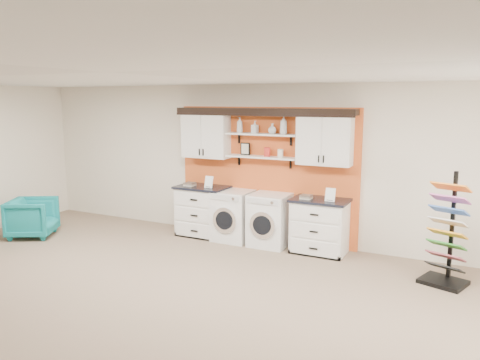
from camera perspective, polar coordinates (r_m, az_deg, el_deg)
The scene contains 22 objects.
floor at distance 5.56m, azimuth -14.39°, elevation -17.60°, with size 10.00×10.00×0.00m, color #8A725D.
ceiling at distance 4.96m, azimuth -15.79°, elevation 12.54°, with size 10.00×10.00×0.00m, color white.
wall_back at distance 8.44m, azimuth 3.23°, elevation 2.08°, with size 10.00×10.00×0.00m, color beige.
accent_panel at distance 8.44m, azimuth 3.12°, elevation 0.71°, with size 3.40×0.07×2.40m, color #D25823.
upper_cabinet_left at distance 8.72m, azimuth -4.15°, elevation 5.49°, with size 0.90×0.35×0.84m.
upper_cabinet_right at distance 7.81m, azimuth 10.30°, elevation 4.86°, with size 0.90×0.35×0.84m.
shelf_lower at distance 8.24m, azimuth 2.68°, elevation 2.81°, with size 1.32×0.28×0.03m, color white.
shelf_upper at distance 8.20m, azimuth 2.70°, elevation 5.59°, with size 1.32×0.28×0.03m, color white.
crown_molding at distance 8.19m, azimuth 2.76°, elevation 8.37°, with size 3.30×0.41×0.13m.
picture_frame at distance 8.42m, azimuth 0.64°, elevation 3.83°, with size 0.18×0.02×0.22m.
canister_red at distance 8.19m, azimuth 3.33°, elevation 3.43°, with size 0.11×0.11×0.16m, color red.
canister_cream at distance 8.10m, azimuth 4.95°, elevation 3.27°, with size 0.10×0.10×0.14m, color silver.
base_cabinet_left at distance 8.81m, azimuth -4.55°, elevation -3.76°, with size 0.96×0.66×0.94m.
base_cabinet_right at distance 7.91m, azimuth 9.67°, elevation -5.53°, with size 0.93×0.66×0.91m.
washer at distance 8.50m, azimuth -0.82°, elevation -4.33°, with size 0.65×0.71×0.91m.
dryer at distance 8.20m, azimuth 3.68°, elevation -4.86°, with size 0.65×0.71×0.91m.
sample_rack at distance 7.10m, azimuth 23.85°, elevation -7.62°, with size 0.69×0.63×1.57m.
armchair at distance 9.55m, azimuth -23.96°, elevation -4.21°, with size 0.77×0.79×0.72m, color #117B81.
soap_bottle_a at distance 8.38m, azimuth -0.03°, elevation 6.74°, with size 0.11×0.11×0.28m, color silver.
soap_bottle_b at distance 8.25m, azimuth 1.81°, elevation 6.48°, with size 0.10×0.10×0.22m, color silver.
soap_bottle_c at distance 8.12m, azimuth 3.95°, elevation 6.28°, with size 0.14×0.14×0.18m, color silver.
soap_bottle_d at distance 8.04m, azimuth 5.33°, elevation 6.72°, with size 0.12×0.12×0.32m, color silver.
Camera 1 is at (3.32, -3.68, 2.53)m, focal length 35.00 mm.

